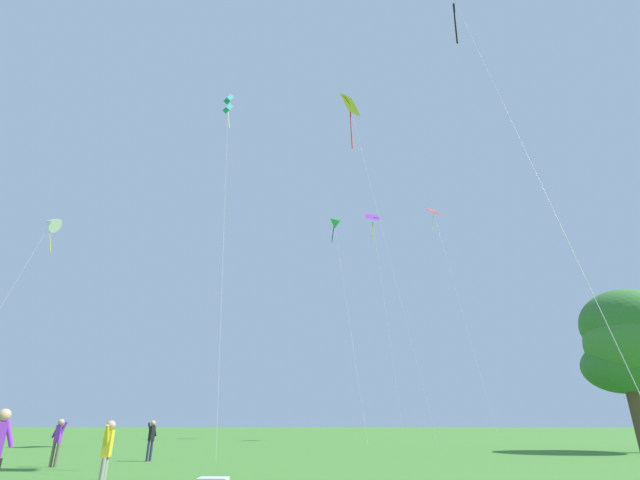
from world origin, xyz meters
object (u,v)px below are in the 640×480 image
kite_white_distant (51,223)px  kite_pink_low (455,6)px  person_near_tree (58,438)px  kite_teal_box (228,106)px  person_far_back (107,449)px  kite_red_high (435,220)px  tree_right_cluster (627,342)px  kite_purple_streamer (373,227)px  kite_green_small (334,221)px  kite_yellow_diamond (352,118)px  person_in_blue_jacket (151,436)px

kite_white_distant → kite_pink_low: 33.16m
kite_pink_low → person_near_tree: size_ratio=13.35×
kite_white_distant → kite_teal_box: bearing=-8.5°
kite_white_distant → person_far_back: kite_white_distant is taller
kite_pink_low → kite_red_high: bearing=80.3°
tree_right_cluster → kite_purple_streamer: bearing=119.4°
kite_green_small → kite_white_distant: bearing=-145.4°
person_far_back → tree_right_cluster: tree_right_cluster is taller
kite_green_small → kite_pink_low: size_ratio=1.11×
kite_purple_streamer → kite_white_distant: bearing=-147.8°
kite_white_distant → person_far_back: bearing=-50.1°
kite_pink_low → tree_right_cluster: kite_pink_low is taller
kite_red_high → person_near_tree: (-21.04, -26.08, -20.53)m
kite_red_high → person_far_back: size_ratio=15.13×
kite_purple_streamer → person_far_back: size_ratio=16.46×
kite_white_distant → tree_right_cluster: kite_white_distant is taller
kite_white_distant → tree_right_cluster: size_ratio=1.91×
kite_pink_low → person_near_tree: bearing=172.8°
kite_purple_streamer → kite_yellow_diamond: kite_yellow_diamond is taller
kite_red_high → kite_teal_box: bearing=-144.2°
kite_teal_box → kite_pink_low: size_ratio=1.24×
kite_green_small → kite_yellow_diamond: size_ratio=0.87×
person_near_tree → kite_red_high: bearing=51.1°
person_far_back → kite_green_small: bearing=81.9°
kite_yellow_diamond → tree_right_cluster: size_ratio=3.09×
kite_pink_low → person_far_back: bearing=-157.5°
kite_red_high → person_near_tree: size_ratio=14.29×
kite_pink_low → person_near_tree: kite_pink_low is taller
kite_pink_low → person_far_back: kite_pink_low is taller
kite_purple_streamer → kite_white_distant: (-27.36, -17.26, -6.87)m
kite_white_distant → kite_pink_low: kite_pink_low is taller
kite_white_distant → person_near_tree: 24.37m
kite_green_small → person_in_blue_jacket: bearing=-106.2°
kite_white_distant → kite_red_high: bearing=19.5°
kite_teal_box → kite_white_distant: (-14.12, 2.10, -9.53)m
kite_purple_streamer → person_far_back: 45.31m
kite_teal_box → kite_green_small: size_ratio=1.11×
kite_pink_low → person_in_blue_jacket: bearing=160.5°
kite_red_high → kite_green_small: bearing=160.3°
kite_white_distant → person_near_tree: bearing=-48.9°
kite_yellow_diamond → person_near_tree: size_ratio=17.05×
kite_white_distant → tree_right_cluster: (39.84, -4.84, -10.45)m
tree_right_cluster → person_in_blue_jacket: bearing=-165.3°
kite_green_small → person_near_tree: size_ratio=14.87×
kite_green_small → kite_red_high: kite_green_small is taller
kite_yellow_diamond → kite_white_distant: bearing=178.5°
person_near_tree → person_in_blue_jacket: size_ratio=1.02×
kite_green_small → person_near_tree: bearing=-109.0°
kite_yellow_diamond → kite_pink_low: size_ratio=1.28×
kite_pink_low → person_near_tree: (-16.24, 2.06, -18.89)m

